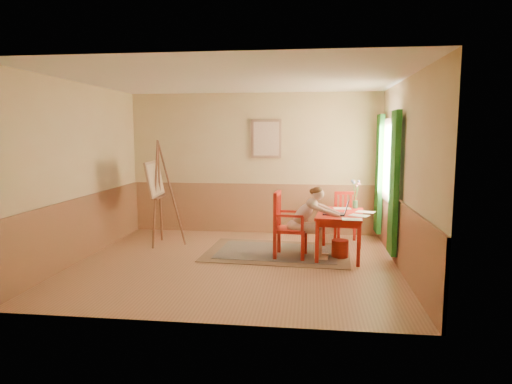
# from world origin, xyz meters

# --- Properties ---
(room) EXTENTS (5.04, 4.54, 2.84)m
(room) POSITION_xyz_m (0.00, 0.00, 1.40)
(room) COLOR tan
(room) RESTS_ON ground
(wainscot) EXTENTS (5.00, 4.50, 1.00)m
(wainscot) POSITION_xyz_m (0.00, 0.80, 0.50)
(wainscot) COLOR #AF7C57
(wainscot) RESTS_ON room
(window) EXTENTS (0.12, 2.01, 2.20)m
(window) POSITION_xyz_m (2.42, 1.10, 1.35)
(window) COLOR white
(window) RESTS_ON room
(wall_portrait) EXTENTS (0.60, 0.05, 0.76)m
(wall_portrait) POSITION_xyz_m (0.25, 2.20, 1.90)
(wall_portrait) COLOR #9F785B
(wall_portrait) RESTS_ON room
(rug) EXTENTS (2.49, 1.73, 0.02)m
(rug) POSITION_xyz_m (0.60, 0.70, 0.01)
(rug) COLOR #8C7251
(rug) RESTS_ON room
(table) EXTENTS (0.85, 1.28, 0.72)m
(table) POSITION_xyz_m (1.62, 0.63, 0.63)
(table) COLOR red
(table) RESTS_ON room
(chair_left) EXTENTS (0.53, 0.51, 1.08)m
(chair_left) POSITION_xyz_m (0.77, 0.44, 0.54)
(chair_left) COLOR red
(chair_left) RESTS_ON room
(chair_back) EXTENTS (0.45, 0.47, 0.93)m
(chair_back) POSITION_xyz_m (1.80, 1.59, 0.47)
(chair_back) COLOR red
(chair_back) RESTS_ON room
(figure) EXTENTS (0.88, 0.40, 1.17)m
(figure) POSITION_xyz_m (1.10, 0.42, 0.64)
(figure) COLOR #D5A991
(figure) RESTS_ON room
(laptop) EXTENTS (0.44, 0.29, 0.25)m
(laptop) POSITION_xyz_m (1.58, 0.45, 0.77)
(laptop) COLOR #1E2338
(laptop) RESTS_ON table
(papers) EXTENTS (0.69, 1.22, 0.00)m
(papers) POSITION_xyz_m (1.85, 0.57, 0.72)
(papers) COLOR white
(papers) RESTS_ON table
(vase) EXTENTS (0.16, 0.25, 0.50)m
(vase) POSITION_xyz_m (1.91, 1.13, 0.95)
(vase) COLOR #3F724C
(vase) RESTS_ON table
(wastebasket) EXTENTS (0.30, 0.30, 0.29)m
(wastebasket) POSITION_xyz_m (1.63, 0.52, 0.15)
(wastebasket) COLOR #AC2919
(wastebasket) RESTS_ON room
(easel) EXTENTS (0.65, 0.84, 1.90)m
(easel) POSITION_xyz_m (-1.60, 1.02, 1.12)
(easel) COLOR brown
(easel) RESTS_ON room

